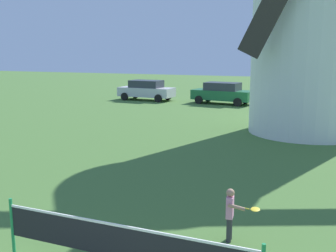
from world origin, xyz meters
TOP-DOWN VIEW (x-y plane):
  - tennis_net at (0.13, 2.13)m, footprint 4.58×0.06m
  - player_far at (1.44, 4.22)m, footprint 0.69×0.40m
  - parked_car_silver at (-10.40, 25.15)m, footprint 4.44×2.05m
  - parked_car_green at (-4.26, 25.17)m, footprint 4.53×2.29m

SIDE VIEW (x-z plane):
  - player_far at x=1.44m, z-range 0.07..1.16m
  - tennis_net at x=0.13m, z-range 0.13..1.23m
  - parked_car_green at x=-4.26m, z-range 0.03..1.59m
  - parked_car_silver at x=-10.40m, z-range 0.03..1.59m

